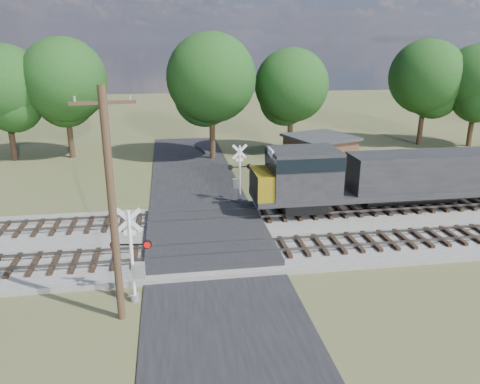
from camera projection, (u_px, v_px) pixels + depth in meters
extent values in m
plane|color=#444F2A|center=(208.00, 243.00, 26.92)|extent=(160.00, 160.00, 0.00)
cube|color=gray|center=(369.00, 227.00, 28.82)|extent=(140.00, 10.00, 0.30)
cube|color=black|center=(208.00, 242.00, 26.90)|extent=(7.00, 60.00, 0.08)
cube|color=#262628|center=(208.00, 235.00, 27.29)|extent=(7.00, 9.00, 0.62)
cube|color=black|center=(249.00, 249.00, 25.21)|extent=(44.00, 2.60, 0.18)
cube|color=#57514A|center=(394.00, 242.00, 25.67)|extent=(140.00, 0.08, 0.15)
cube|color=#57514A|center=(383.00, 232.00, 27.02)|extent=(140.00, 0.08, 0.15)
cube|color=black|center=(235.00, 216.00, 29.91)|extent=(44.00, 2.60, 0.18)
cube|color=#57514A|center=(358.00, 211.00, 30.36)|extent=(140.00, 0.08, 0.15)
cube|color=#57514A|center=(350.00, 204.00, 31.71)|extent=(140.00, 0.08, 0.15)
cylinder|color=silver|center=(132.00, 257.00, 20.30)|extent=(0.15, 0.15, 4.32)
cylinder|color=gray|center=(135.00, 297.00, 20.92)|extent=(0.39, 0.39, 0.32)
cube|color=silver|center=(129.00, 220.00, 19.77)|extent=(1.13, 0.19, 1.13)
cube|color=silver|center=(129.00, 220.00, 19.77)|extent=(1.13, 0.19, 1.13)
cube|color=silver|center=(130.00, 233.00, 19.95)|extent=(0.54, 0.10, 0.24)
cube|color=black|center=(131.00, 245.00, 20.12)|extent=(1.72, 0.29, 0.06)
cylinder|color=red|center=(114.00, 245.00, 20.10)|extent=(0.40, 0.16, 0.39)
cylinder|color=red|center=(147.00, 244.00, 20.14)|extent=(0.40, 0.16, 0.39)
cube|color=gray|center=(139.00, 270.00, 20.51)|extent=(0.52, 0.38, 0.70)
cylinder|color=silver|center=(240.00, 175.00, 32.97)|extent=(0.15, 0.15, 4.16)
cylinder|color=gray|center=(240.00, 200.00, 33.56)|extent=(0.37, 0.37, 0.31)
cube|color=silver|center=(240.00, 152.00, 32.45)|extent=(1.09, 0.09, 1.09)
cube|color=silver|center=(240.00, 152.00, 32.45)|extent=(1.09, 0.09, 1.09)
cube|color=silver|center=(240.00, 160.00, 32.63)|extent=(0.52, 0.05, 0.23)
cube|color=black|center=(240.00, 167.00, 32.79)|extent=(1.66, 0.13, 0.06)
cylinder|color=red|center=(249.00, 166.00, 32.91)|extent=(0.38, 0.12, 0.37)
cylinder|color=red|center=(230.00, 167.00, 32.66)|extent=(0.38, 0.12, 0.37)
cube|color=gray|center=(236.00, 183.00, 33.11)|extent=(0.48, 0.33, 0.68)
cylinder|color=#3D271C|center=(113.00, 211.00, 18.19)|extent=(0.32, 0.32, 9.63)
cube|color=#3D271C|center=(103.00, 103.00, 16.89)|extent=(2.36, 0.32, 0.13)
cube|color=#4F2E22|center=(319.00, 157.00, 40.08)|extent=(5.78, 5.78, 3.20)
cube|color=#2E2E30|center=(320.00, 137.00, 39.55)|extent=(6.36, 6.36, 0.23)
cylinder|color=black|center=(11.00, 132.00, 44.69)|extent=(0.56, 0.56, 5.46)
sphere|color=#173410|center=(4.00, 86.00, 43.33)|extent=(7.64, 7.64, 7.64)
cylinder|color=black|center=(69.00, 129.00, 45.65)|extent=(0.56, 0.56, 5.76)
sphere|color=#173410|center=(64.00, 80.00, 44.22)|extent=(8.06, 8.06, 8.06)
cylinder|color=black|center=(212.00, 129.00, 45.03)|extent=(0.56, 0.56, 5.98)
sphere|color=#173410|center=(211.00, 78.00, 43.54)|extent=(8.37, 8.37, 8.37)
cylinder|color=black|center=(290.00, 127.00, 47.80)|extent=(0.56, 0.56, 5.25)
sphere|color=#173410|center=(292.00, 85.00, 46.50)|extent=(7.35, 7.35, 7.35)
cylinder|color=black|center=(421.00, 119.00, 51.36)|extent=(0.56, 0.56, 5.67)
sphere|color=#173410|center=(427.00, 77.00, 49.95)|extent=(7.94, 7.94, 7.94)
cylinder|color=black|center=(472.00, 121.00, 50.62)|extent=(0.56, 0.56, 5.44)
sphere|color=#173410|center=(478.00, 80.00, 49.27)|extent=(7.62, 7.62, 7.62)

